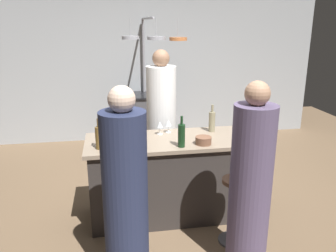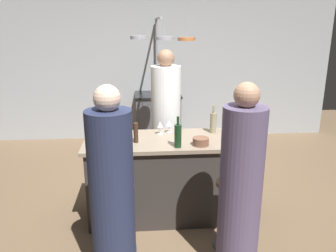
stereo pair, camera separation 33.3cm
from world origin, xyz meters
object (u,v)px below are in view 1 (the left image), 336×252
(bar_stool_right, at_px, (234,208))
(mixing_bowl_blue, at_px, (118,143))
(guest_right, at_px, (250,187))
(wine_bottle_white, at_px, (212,121))
(stove_range, at_px, (146,119))
(wine_bottle_amber, at_px, (99,137))
(guest_left, at_px, (126,199))
(wine_bottle_red, at_px, (181,135))
(wine_glass_near_left_guest, at_px, (128,128))
(wine_glass_by_chef, at_px, (160,125))
(wine_glass_near_right_guest, at_px, (168,124))
(chef, at_px, (161,124))
(pepper_mill, at_px, (138,134))
(mixing_bowl_wooden, at_px, (203,140))
(bar_stool_left, at_px, (129,217))

(bar_stool_right, bearing_deg, mixing_bowl_blue, 155.82)
(guest_right, bearing_deg, wine_bottle_white, 90.02)
(stove_range, xyz_separation_m, wine_bottle_amber, (-0.74, -2.62, 0.57))
(guest_left, relative_size, wine_bottle_red, 5.26)
(guest_right, relative_size, wine_bottle_white, 5.35)
(wine_glass_near_left_guest, bearing_deg, wine_glass_by_chef, 9.09)
(stove_range, relative_size, wine_glass_near_right_guest, 6.10)
(guest_right, relative_size, mixing_bowl_blue, 8.30)
(wine_bottle_red, xyz_separation_m, wine_glass_near_right_guest, (-0.05, 0.48, -0.02))
(chef, relative_size, pepper_mill, 8.47)
(chef, relative_size, wine_bottle_amber, 5.76)
(mixing_bowl_blue, distance_m, mixing_bowl_wooden, 0.87)
(wine_bottle_red, relative_size, wine_bottle_amber, 1.03)
(bar_stool_right, distance_m, wine_glass_near_left_guest, 1.36)
(wine_glass_near_left_guest, relative_size, mixing_bowl_wooden, 0.89)
(guest_left, bearing_deg, wine_bottle_amber, 103.91)
(stove_range, bearing_deg, wine_bottle_red, -88.58)
(stove_range, height_order, guest_left, guest_left)
(wine_glass_by_chef, bearing_deg, wine_bottle_amber, -151.94)
(bar_stool_right, height_order, wine_bottle_red, wine_bottle_red)
(guest_right, height_order, wine_glass_near_right_guest, guest_right)
(stove_range, relative_size, wine_bottle_red, 2.80)
(bar_stool_left, distance_m, wine_bottle_amber, 0.82)
(wine_bottle_amber, bearing_deg, chef, 52.12)
(wine_bottle_red, height_order, mixing_bowl_blue, wine_bottle_red)
(pepper_mill, distance_m, wine_bottle_white, 0.90)
(bar_stool_right, bearing_deg, chef, 109.07)
(wine_bottle_white, distance_m, mixing_bowl_blue, 1.12)
(stove_range, relative_size, guest_left, 0.53)
(guest_left, xyz_separation_m, pepper_mill, (0.18, 0.92, 0.23))
(wine_bottle_red, bearing_deg, guest_left, -128.68)
(guest_left, bearing_deg, pepper_mill, 78.79)
(wine_glass_by_chef, bearing_deg, guest_left, -110.74)
(guest_left, height_order, wine_bottle_red, guest_left)
(guest_left, height_order, mixing_bowl_blue, guest_left)
(chef, xyz_separation_m, guest_right, (0.49, -1.78, -0.05))
(chef, xyz_separation_m, mixing_bowl_blue, (-0.58, -0.95, 0.11))
(stove_range, relative_size, chef, 0.50)
(wine_bottle_amber, bearing_deg, guest_left, -76.09)
(wine_bottle_white, height_order, wine_bottle_red, wine_bottle_red)
(wine_bottle_white, relative_size, wine_glass_by_chef, 2.14)
(bar_stool_right, bearing_deg, guest_left, -159.97)
(guest_right, height_order, wine_bottle_amber, guest_right)
(pepper_mill, bearing_deg, mixing_bowl_wooden, -11.62)
(chef, height_order, wine_bottle_red, chef)
(wine_bottle_white, height_order, mixing_bowl_blue, wine_bottle_white)
(mixing_bowl_blue, bearing_deg, bar_stool_left, -82.43)
(chef, relative_size, guest_left, 1.06)
(guest_right, distance_m, wine_glass_near_right_guest, 1.31)
(mixing_bowl_blue, bearing_deg, wine_bottle_amber, -168.66)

